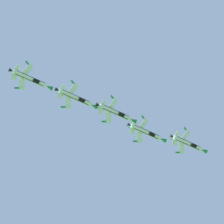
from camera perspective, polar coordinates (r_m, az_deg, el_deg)
name	(u,v)px	position (r m, az deg, el deg)	size (l,w,h in m)	color
fighter_jet_lead	(188,144)	(203.30, 8.01, -3.31)	(14.91, 9.43, 7.39)	silver
fighter_jet_left_wing	(146,132)	(195.86, 3.64, -2.16)	(14.91, 9.28, 7.70)	silver
fighter_jet_right_wing	(116,113)	(189.18, 0.40, -0.08)	(14.91, 9.22, 7.81)	silver
fighter_jet_left_outer	(76,98)	(185.78, -3.79, 1.46)	(14.91, 9.31, 7.63)	silver
fighter_jet_right_outer	(31,79)	(184.43, -8.55, 3.44)	(14.91, 9.39, 7.48)	silver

